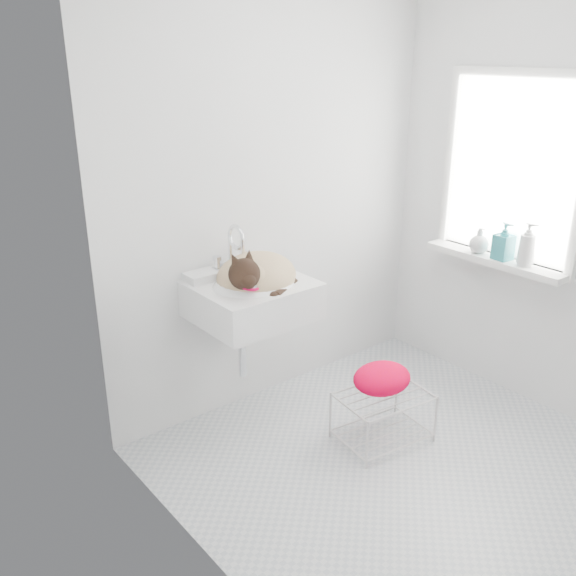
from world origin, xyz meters
TOP-DOWN VIEW (x-y plane):
  - floor at (0.00, 0.00)m, footprint 2.20×2.00m
  - back_wall at (0.00, 1.00)m, footprint 2.20×0.02m
  - right_wall at (1.10, 0.00)m, footprint 0.02×2.00m
  - left_wall at (-1.10, 0.00)m, footprint 0.02×2.00m
  - window_glass at (1.09, 0.20)m, footprint 0.01×0.80m
  - window_frame at (1.07, 0.20)m, footprint 0.04×0.90m
  - windowsill at (1.01, 0.20)m, footprint 0.16×0.88m
  - sink at (-0.36, 0.74)m, footprint 0.59×0.52m
  - faucet at (-0.36, 0.92)m, footprint 0.22×0.15m
  - cat at (-0.35, 0.72)m, footprint 0.51×0.45m
  - wire_rack at (0.09, 0.17)m, footprint 0.50×0.38m
  - towel at (0.11, 0.22)m, footprint 0.34×0.25m
  - bottle_a at (1.00, 0.00)m, footprint 0.09×0.09m
  - bottle_b at (1.00, 0.15)m, footprint 0.11×0.11m
  - bottle_c at (1.00, 0.31)m, footprint 0.13×0.13m

SIDE VIEW (x-z plane):
  - floor at x=0.00m, z-range -0.01..0.01m
  - wire_rack at x=0.09m, z-range 0.01..0.29m
  - towel at x=0.11m, z-range 0.24..0.38m
  - windowsill at x=1.01m, z-range 0.81..0.85m
  - sink at x=-0.36m, z-range 0.73..0.97m
  - bottle_a at x=1.00m, z-range 0.75..0.95m
  - bottle_b at x=1.00m, z-range 0.74..0.96m
  - bottle_c at x=1.00m, z-range 0.78..0.92m
  - cat at x=-0.35m, z-range 0.74..1.04m
  - faucet at x=-0.36m, z-range 0.88..1.10m
  - back_wall at x=0.00m, z-range 0.00..2.50m
  - right_wall at x=1.10m, z-range 0.00..2.50m
  - left_wall at x=-1.10m, z-range 0.00..2.50m
  - window_glass at x=1.09m, z-range 0.85..1.85m
  - window_frame at x=1.07m, z-range 0.80..1.90m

